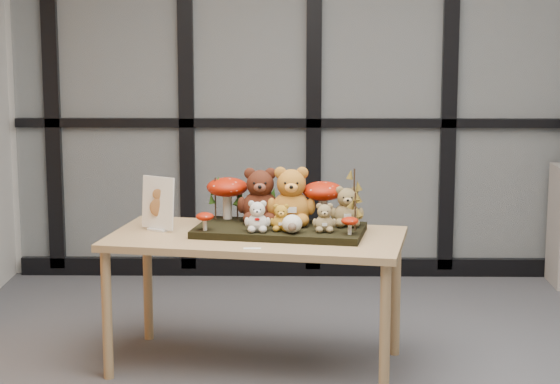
{
  "coord_description": "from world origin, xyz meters",
  "views": [
    {
      "loc": [
        -0.59,
        -4.28,
        1.77
      ],
      "look_at": [
        -0.65,
        0.61,
        0.91
      ],
      "focal_mm": 65.0,
      "sensor_mm": 36.0,
      "label": 1
    }
  ],
  "objects_px": {
    "bear_pooh_yellow": "(291,193)",
    "bear_beige_small": "(324,216)",
    "sign_holder": "(158,206)",
    "bear_brown_medium": "(260,192)",
    "diorama_tray": "(280,230)",
    "bear_tan_back": "(347,204)",
    "mushroom_back_right": "(323,200)",
    "display_table": "(256,248)",
    "mushroom_back_left": "(227,196)",
    "bear_small_yellow": "(281,216)",
    "bear_white_bow": "(257,214)",
    "mushroom_front_right": "(350,225)",
    "plush_cream_hedgehog": "(292,223)",
    "mushroom_front_left": "(205,220)"
  },
  "relations": [
    {
      "from": "bear_pooh_yellow",
      "to": "bear_beige_small",
      "type": "distance_m",
      "value": 0.25
    },
    {
      "from": "diorama_tray",
      "to": "mushroom_front_left",
      "type": "xyz_separation_m",
      "value": [
        -0.37,
        -0.09,
        0.07
      ]
    },
    {
      "from": "bear_tan_back",
      "to": "bear_small_yellow",
      "type": "bearing_deg",
      "value": -149.58
    },
    {
      "from": "sign_holder",
      "to": "mushroom_back_right",
      "type": "bearing_deg",
      "value": 32.36
    },
    {
      "from": "mushroom_front_right",
      "to": "mushroom_back_left",
      "type": "bearing_deg",
      "value": 148.71
    },
    {
      "from": "display_table",
      "to": "bear_small_yellow",
      "type": "bearing_deg",
      "value": -12.02
    },
    {
      "from": "bear_white_bow",
      "to": "bear_brown_medium",
      "type": "bearing_deg",
      "value": 98.61
    },
    {
      "from": "bear_white_bow",
      "to": "mushroom_back_left",
      "type": "xyz_separation_m",
      "value": [
        -0.17,
        0.31,
        0.03
      ]
    },
    {
      "from": "display_table",
      "to": "mushroom_front_right",
      "type": "bearing_deg",
      "value": -6.43
    },
    {
      "from": "plush_cream_hedgehog",
      "to": "mushroom_front_right",
      "type": "distance_m",
      "value": 0.28
    },
    {
      "from": "bear_tan_back",
      "to": "plush_cream_hedgehog",
      "type": "bearing_deg",
      "value": -137.38
    },
    {
      "from": "mushroom_back_right",
      "to": "bear_white_bow",
      "type": "bearing_deg",
      "value": -146.62
    },
    {
      "from": "mushroom_back_left",
      "to": "plush_cream_hedgehog",
      "type": "bearing_deg",
      "value": -45.39
    },
    {
      "from": "bear_pooh_yellow",
      "to": "bear_beige_small",
      "type": "xyz_separation_m",
      "value": [
        0.16,
        -0.18,
        -0.08
      ]
    },
    {
      "from": "bear_brown_medium",
      "to": "mushroom_back_right",
      "type": "distance_m",
      "value": 0.32
    },
    {
      "from": "bear_tan_back",
      "to": "mushroom_front_left",
      "type": "relative_size",
      "value": 2.25
    },
    {
      "from": "plush_cream_hedgehog",
      "to": "mushroom_front_right",
      "type": "bearing_deg",
      "value": 3.62
    },
    {
      "from": "bear_small_yellow",
      "to": "mushroom_front_left",
      "type": "relative_size",
      "value": 1.49
    },
    {
      "from": "bear_small_yellow",
      "to": "mushroom_back_right",
      "type": "xyz_separation_m",
      "value": [
        0.21,
        0.19,
        0.04
      ]
    },
    {
      "from": "display_table",
      "to": "mushroom_back_left",
      "type": "bearing_deg",
      "value": 133.82
    },
    {
      "from": "bear_tan_back",
      "to": "bear_small_yellow",
      "type": "relative_size",
      "value": 1.51
    },
    {
      "from": "bear_small_yellow",
      "to": "bear_tan_back",
      "type": "bearing_deg",
      "value": 30.42
    },
    {
      "from": "display_table",
      "to": "bear_small_yellow",
      "type": "xyz_separation_m",
      "value": [
        0.13,
        -0.05,
        0.18
      ]
    },
    {
      "from": "bear_white_bow",
      "to": "mushroom_back_left",
      "type": "bearing_deg",
      "value": 128.61
    },
    {
      "from": "bear_brown_medium",
      "to": "bear_beige_small",
      "type": "xyz_separation_m",
      "value": [
        0.32,
        -0.23,
        -0.08
      ]
    },
    {
      "from": "diorama_tray",
      "to": "bear_tan_back",
      "type": "xyz_separation_m",
      "value": [
        0.34,
        0.04,
        0.13
      ]
    },
    {
      "from": "mushroom_back_right",
      "to": "mushroom_back_left",
      "type": "bearing_deg",
      "value": 169.16
    },
    {
      "from": "mushroom_front_left",
      "to": "bear_white_bow",
      "type": "bearing_deg",
      "value": -4.56
    },
    {
      "from": "mushroom_front_right",
      "to": "bear_brown_medium",
      "type": "bearing_deg",
      "value": 146.47
    },
    {
      "from": "bear_beige_small",
      "to": "mushroom_front_right",
      "type": "distance_m",
      "value": 0.14
    },
    {
      "from": "bear_tan_back",
      "to": "mushroom_back_left",
      "type": "height_order",
      "value": "mushroom_back_left"
    },
    {
      "from": "diorama_tray",
      "to": "bear_tan_back",
      "type": "distance_m",
      "value": 0.36
    },
    {
      "from": "diorama_tray",
      "to": "mushroom_front_left",
      "type": "distance_m",
      "value": 0.38
    },
    {
      "from": "mushroom_back_left",
      "to": "sign_holder",
      "type": "height_order",
      "value": "sign_holder"
    },
    {
      "from": "bear_small_yellow",
      "to": "mushroom_back_right",
      "type": "height_order",
      "value": "mushroom_back_right"
    },
    {
      "from": "diorama_tray",
      "to": "bear_pooh_yellow",
      "type": "bearing_deg",
      "value": 60.48
    },
    {
      "from": "bear_small_yellow",
      "to": "bear_white_bow",
      "type": "xyz_separation_m",
      "value": [
        -0.12,
        -0.02,
        0.01
      ]
    },
    {
      "from": "display_table",
      "to": "bear_white_bow",
      "type": "height_order",
      "value": "bear_white_bow"
    },
    {
      "from": "sign_holder",
      "to": "bear_brown_medium",
      "type": "bearing_deg",
      "value": 35.26
    },
    {
      "from": "mushroom_back_right",
      "to": "mushroom_front_right",
      "type": "height_order",
      "value": "mushroom_back_right"
    },
    {
      "from": "bear_brown_medium",
      "to": "bear_small_yellow",
      "type": "bearing_deg",
      "value": -51.9
    },
    {
      "from": "bear_brown_medium",
      "to": "mushroom_back_left",
      "type": "relative_size",
      "value": 1.3
    },
    {
      "from": "bear_small_yellow",
      "to": "mushroom_back_right",
      "type": "relative_size",
      "value": 0.63
    },
    {
      "from": "bear_small_yellow",
      "to": "bear_pooh_yellow",
      "type": "bearing_deg",
      "value": 82.68
    },
    {
      "from": "bear_brown_medium",
      "to": "mushroom_front_right",
      "type": "xyz_separation_m",
      "value": [
        0.44,
        -0.29,
        -0.11
      ]
    },
    {
      "from": "plush_cream_hedgehog",
      "to": "bear_small_yellow",
      "type": "bearing_deg",
      "value": 145.64
    },
    {
      "from": "diorama_tray",
      "to": "bear_brown_medium",
      "type": "xyz_separation_m",
      "value": [
        -0.1,
        0.12,
        0.17
      ]
    },
    {
      "from": "bear_pooh_yellow",
      "to": "bear_small_yellow",
      "type": "height_order",
      "value": "bear_pooh_yellow"
    },
    {
      "from": "display_table",
      "to": "plush_cream_hedgehog",
      "type": "relative_size",
      "value": 15.78
    },
    {
      "from": "bear_tan_back",
      "to": "bear_beige_small",
      "type": "xyz_separation_m",
      "value": [
        -0.12,
        -0.14,
        -0.03
      ]
    }
  ]
}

